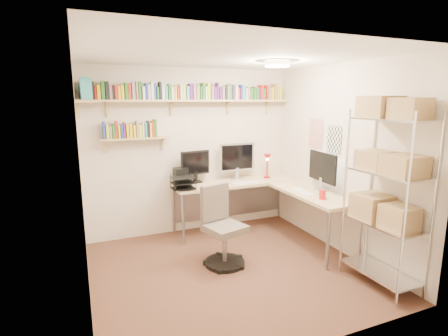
{
  "coord_description": "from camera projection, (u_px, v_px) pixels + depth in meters",
  "views": [
    {
      "loc": [
        -1.6,
        -3.6,
        2.04
      ],
      "look_at": [
        0.15,
        0.55,
        1.15
      ],
      "focal_mm": 28.0,
      "sensor_mm": 36.0,
      "label": 1
    }
  ],
  "objects": [
    {
      "name": "wall_shelves",
      "position": [
        164.0,
        100.0,
        4.87
      ],
      "size": [
        3.12,
        1.09,
        0.8
      ],
      "color": "tan",
      "rests_on": "ground"
    },
    {
      "name": "ground",
      "position": [
        230.0,
        269.0,
        4.26
      ],
      "size": [
        3.2,
        3.2,
        0.0
      ],
      "primitive_type": "plane",
      "color": "#4E3121",
      "rests_on": "ground"
    },
    {
      "name": "wire_rack",
      "position": [
        387.0,
        170.0,
        3.68
      ],
      "size": [
        0.41,
        0.84,
        2.08
      ],
      "rotation": [
        0.0,
        0.0,
        0.0
      ],
      "color": "silver",
      "rests_on": "ground"
    },
    {
      "name": "corner_desk",
      "position": [
        248.0,
        185.0,
        5.23
      ],
      "size": [
        2.1,
        2.05,
        1.37
      ],
      "color": "beige",
      "rests_on": "ground"
    },
    {
      "name": "room_shell",
      "position": [
        231.0,
        143.0,
        3.96
      ],
      "size": [
        3.24,
        3.04,
        2.52
      ],
      "color": "beige",
      "rests_on": "ground"
    },
    {
      "name": "office_chair",
      "position": [
        222.0,
        232.0,
        4.35
      ],
      "size": [
        0.54,
        0.55,
        1.0
      ],
      "rotation": [
        0.0,
        0.0,
        0.28
      ],
      "color": "black",
      "rests_on": "ground"
    }
  ]
}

